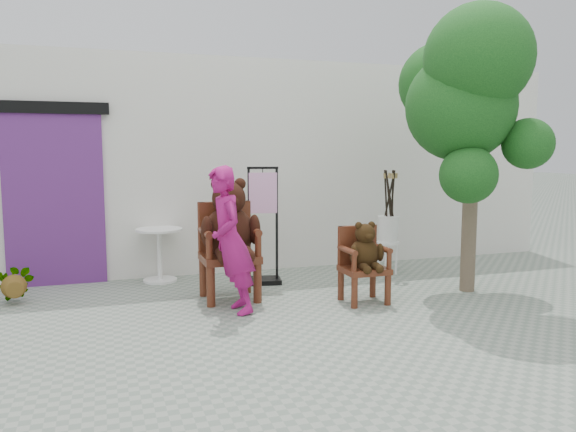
% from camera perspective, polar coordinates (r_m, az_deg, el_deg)
% --- Properties ---
extents(ground_plane, '(60.00, 60.00, 0.00)m').
position_cam_1_polar(ground_plane, '(5.89, 6.90, -10.37)').
color(ground_plane, gray).
rests_on(ground_plane, ground).
extents(back_wall, '(9.00, 1.00, 3.00)m').
position_cam_1_polar(back_wall, '(8.54, -1.90, 5.20)').
color(back_wall, silver).
rests_on(back_wall, ground).
extents(doorway, '(1.40, 0.11, 2.33)m').
position_cam_1_polar(doorway, '(7.70, -22.64, 2.02)').
color(doorway, '#5B246E').
rests_on(doorway, ground).
extents(chair_big, '(0.68, 0.74, 1.41)m').
position_cam_1_polar(chair_big, '(6.48, -6.01, -1.60)').
color(chair_big, '#461D0F').
rests_on(chair_big, ground).
extents(chair_small, '(0.49, 0.50, 0.93)m').
position_cam_1_polar(chair_small, '(6.43, 7.70, -3.95)').
color(chair_small, '#461D0F').
rests_on(chair_small, ground).
extents(person, '(0.42, 0.60, 1.56)m').
position_cam_1_polar(person, '(5.92, -5.84, -2.53)').
color(person, '#A01364').
rests_on(person, ground).
extents(cafe_table, '(0.60, 0.60, 0.70)m').
position_cam_1_polar(cafe_table, '(7.58, -12.93, -3.22)').
color(cafe_table, white).
rests_on(cafe_table, ground).
extents(display_stand, '(0.51, 0.43, 1.51)m').
position_cam_1_polar(display_stand, '(7.27, -2.55, -2.32)').
color(display_stand, black).
rests_on(display_stand, ground).
extents(stool_bucket, '(0.32, 0.32, 1.45)m').
position_cam_1_polar(stool_bucket, '(7.93, 10.16, -1.24)').
color(stool_bucket, white).
rests_on(stool_bucket, ground).
extents(tree, '(1.78, 2.12, 3.29)m').
position_cam_1_polar(tree, '(6.96, 17.55, 12.31)').
color(tree, brown).
rests_on(tree, ground).
extents(potted_plant, '(0.48, 0.43, 0.46)m').
position_cam_1_polar(potted_plant, '(7.14, -25.96, -6.05)').
color(potted_plant, '#0F3812').
rests_on(potted_plant, ground).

